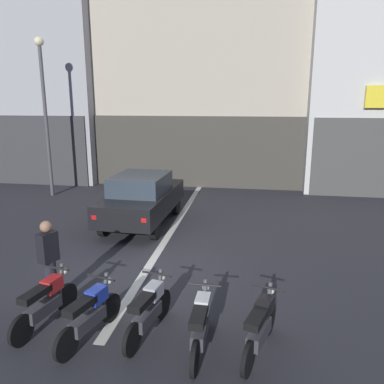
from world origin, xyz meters
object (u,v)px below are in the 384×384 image
(street_lamp, at_px, (44,101))
(motorcycle_blue_row_left_mid, at_px, (90,314))
(motorcycle_red_row_leftmost, at_px, (46,302))
(motorcycle_black_row_rightmost, at_px, (260,326))
(motorcycle_silver_row_centre, at_px, (149,309))
(motorcycle_white_row_right_mid, at_px, (201,324))
(car_black_crossing_near, at_px, (142,197))
(person_by_motorcycles, at_px, (49,261))

(street_lamp, xyz_separation_m, motorcycle_blue_row_left_mid, (5.69, -9.07, -3.38))
(motorcycle_red_row_leftmost, bearing_deg, motorcycle_black_row_rightmost, -2.19)
(motorcycle_silver_row_centre, relative_size, motorcycle_white_row_right_mid, 0.99)
(car_black_crossing_near, bearing_deg, motorcycle_silver_row_centre, -72.61)
(car_black_crossing_near, distance_m, motorcycle_silver_row_centre, 5.98)
(motorcycle_silver_row_centre, xyz_separation_m, motorcycle_white_row_right_mid, (0.92, -0.28, 0.00))
(street_lamp, xyz_separation_m, person_by_motorcycles, (4.43, -8.06, -2.99))
(street_lamp, bearing_deg, motorcycle_white_row_right_mid, -50.29)
(motorcycle_blue_row_left_mid, distance_m, person_by_motorcycles, 1.66)
(motorcycle_blue_row_left_mid, xyz_separation_m, person_by_motorcycles, (-1.26, 1.01, 0.40))
(person_by_motorcycles, bearing_deg, car_black_crossing_near, 85.47)
(motorcycle_red_row_leftmost, bearing_deg, motorcycle_silver_row_centre, 1.59)
(motorcycle_blue_row_left_mid, bearing_deg, person_by_motorcycles, 141.23)
(motorcycle_blue_row_left_mid, height_order, person_by_motorcycles, person_by_motorcycles)
(motorcycle_white_row_right_mid, relative_size, person_by_motorcycles, 1.00)
(street_lamp, bearing_deg, motorcycle_silver_row_centre, -53.05)
(street_lamp, distance_m, motorcycle_silver_row_centre, 11.50)
(motorcycle_white_row_right_mid, height_order, person_by_motorcycles, person_by_motorcycles)
(motorcycle_silver_row_centre, height_order, motorcycle_black_row_rightmost, same)
(motorcycle_blue_row_left_mid, bearing_deg, street_lamp, 122.10)
(motorcycle_black_row_rightmost, bearing_deg, motorcycle_blue_row_left_mid, -178.13)
(motorcycle_red_row_leftmost, distance_m, motorcycle_black_row_rightmost, 3.69)
(street_lamp, relative_size, person_by_motorcycles, 3.74)
(car_black_crossing_near, bearing_deg, motorcycle_white_row_right_mid, -65.65)
(car_black_crossing_near, height_order, street_lamp, street_lamp)
(motorcycle_silver_row_centre, bearing_deg, person_by_motorcycles, 161.54)
(car_black_crossing_near, xyz_separation_m, motorcycle_blue_row_left_mid, (0.86, -5.97, -0.43))
(car_black_crossing_near, height_order, motorcycle_blue_row_left_mid, car_black_crossing_near)
(motorcycle_blue_row_left_mid, distance_m, motorcycle_white_row_right_mid, 1.84)
(motorcycle_blue_row_left_mid, relative_size, motorcycle_white_row_right_mid, 0.98)
(motorcycle_red_row_leftmost, relative_size, person_by_motorcycles, 0.99)
(motorcycle_blue_row_left_mid, distance_m, motorcycle_silver_row_centre, 0.96)
(motorcycle_red_row_leftmost, distance_m, person_by_motorcycles, 0.93)
(motorcycle_red_row_leftmost, relative_size, motorcycle_silver_row_centre, 1.00)
(motorcycle_red_row_leftmost, xyz_separation_m, motorcycle_white_row_right_mid, (2.76, -0.23, 0.00))
(motorcycle_blue_row_left_mid, bearing_deg, motorcycle_silver_row_centre, 17.05)
(motorcycle_red_row_leftmost, height_order, motorcycle_white_row_right_mid, same)
(motorcycle_black_row_rightmost, bearing_deg, person_by_motorcycles, 167.13)
(street_lamp, relative_size, motorcycle_white_row_right_mid, 3.74)
(motorcycle_red_row_leftmost, distance_m, motorcycle_silver_row_centre, 1.84)
(motorcycle_blue_row_left_mid, bearing_deg, motorcycle_red_row_leftmost, 165.92)
(motorcycle_red_row_leftmost, bearing_deg, street_lamp, 118.35)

